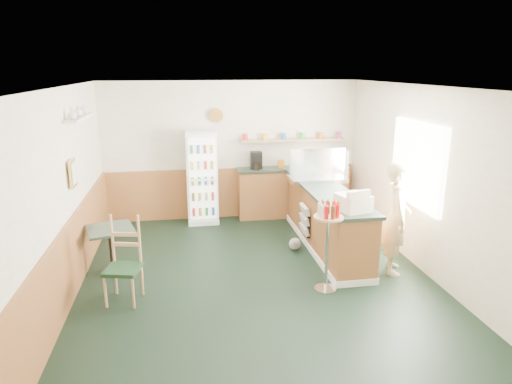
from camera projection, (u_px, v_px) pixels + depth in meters
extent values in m
plane|color=black|center=(257.00, 281.00, 6.50)|extent=(6.00, 6.00, 0.00)
cube|color=#EEE3CB|center=(232.00, 150.00, 9.01)|extent=(5.00, 0.02, 2.70)
cube|color=#EEE3CB|center=(61.00, 198.00, 5.76)|extent=(0.02, 6.00, 2.70)
cube|color=#EEE3CB|center=(429.00, 182.00, 6.54)|extent=(0.02, 6.00, 2.70)
cube|color=silver|center=(257.00, 86.00, 5.78)|extent=(5.00, 6.00, 0.02)
cube|color=#9B6232|center=(233.00, 192.00, 9.20)|extent=(4.98, 0.05, 1.00)
cube|color=#9B6232|center=(71.00, 260.00, 5.99)|extent=(0.05, 5.98, 1.00)
cube|color=white|center=(417.00, 164.00, 6.76)|extent=(0.06, 1.45, 1.25)
cube|color=gold|center=(73.00, 173.00, 6.19)|extent=(0.03, 0.32, 0.38)
cube|color=white|center=(79.00, 118.00, 6.49)|extent=(0.18, 1.20, 0.03)
cylinder|color=olive|center=(216.00, 115.00, 8.71)|extent=(0.26, 0.04, 0.26)
cube|color=#9B6232|center=(326.00, 220.00, 7.61)|extent=(0.60, 2.95, 0.95)
cube|color=white|center=(325.00, 244.00, 7.72)|extent=(0.64, 2.97, 0.10)
cube|color=#29382E|center=(327.00, 191.00, 7.47)|extent=(0.68, 3.01, 0.05)
cube|color=#9B6232|center=(293.00, 193.00, 9.23)|extent=(2.20, 0.38, 0.95)
cube|color=#29382E|center=(293.00, 169.00, 9.09)|extent=(2.24, 0.42, 0.05)
cube|color=tan|center=(293.00, 140.00, 9.02)|extent=(2.10, 0.22, 0.04)
cube|color=black|center=(256.00, 160.00, 8.92)|extent=(0.22, 0.18, 0.34)
cylinder|color=#B2664C|center=(245.00, 137.00, 8.85)|extent=(0.10, 0.10, 0.12)
cylinder|color=#B2664C|center=(265.00, 137.00, 8.91)|extent=(0.10, 0.10, 0.12)
cylinder|color=#B2664C|center=(284.00, 136.00, 8.97)|extent=(0.10, 0.10, 0.12)
cylinder|color=#B2664C|center=(302.00, 136.00, 9.03)|extent=(0.10, 0.10, 0.12)
cylinder|color=#B2664C|center=(321.00, 135.00, 9.09)|extent=(0.10, 0.10, 0.12)
cylinder|color=#B2664C|center=(339.00, 135.00, 9.15)|extent=(0.10, 0.10, 0.12)
cube|color=white|center=(202.00, 177.00, 8.82)|extent=(0.59, 0.42, 1.78)
cube|color=white|center=(202.00, 179.00, 8.59)|extent=(0.49, 0.02, 1.58)
cube|color=silver|center=(203.00, 180.00, 8.53)|extent=(0.53, 0.02, 1.63)
cube|color=silver|center=(317.00, 179.00, 8.02)|extent=(0.98, 0.51, 0.07)
cube|color=silver|center=(318.00, 163.00, 7.94)|extent=(0.96, 0.49, 0.49)
cube|color=beige|center=(353.00, 203.00, 6.34)|extent=(0.48, 0.50, 0.23)
imported|color=tan|center=(396.00, 218.00, 6.60)|extent=(0.55, 0.65, 1.67)
cylinder|color=silver|center=(325.00, 289.00, 6.25)|extent=(0.31, 0.31, 0.02)
cylinder|color=silver|center=(327.00, 254.00, 6.11)|extent=(0.04, 0.04, 1.03)
cylinder|color=tan|center=(328.00, 217.00, 5.98)|extent=(0.40, 0.40, 0.03)
cylinder|color=red|center=(338.00, 210.00, 5.96)|extent=(0.05, 0.05, 0.18)
cylinder|color=red|center=(334.00, 208.00, 6.03)|extent=(0.05, 0.05, 0.18)
cylinder|color=red|center=(328.00, 207.00, 6.06)|extent=(0.05, 0.05, 0.18)
cylinder|color=red|center=(322.00, 208.00, 6.04)|extent=(0.05, 0.05, 0.18)
cylinder|color=red|center=(320.00, 209.00, 5.97)|extent=(0.05, 0.05, 0.18)
cylinder|color=red|center=(321.00, 211.00, 5.90)|extent=(0.05, 0.05, 0.18)
cylinder|color=red|center=(326.00, 213.00, 5.84)|extent=(0.05, 0.05, 0.18)
cylinder|color=red|center=(333.00, 213.00, 5.84)|extent=(0.05, 0.05, 0.18)
cylinder|color=red|center=(337.00, 211.00, 5.88)|extent=(0.05, 0.05, 0.18)
cube|color=black|center=(305.00, 233.00, 7.66)|extent=(0.05, 0.42, 0.03)
cube|color=beige|center=(304.00, 229.00, 7.64)|extent=(0.09, 0.38, 0.14)
cube|color=black|center=(305.00, 223.00, 7.61)|extent=(0.05, 0.42, 0.03)
cube|color=beige|center=(304.00, 219.00, 7.59)|extent=(0.09, 0.38, 0.14)
cube|color=black|center=(306.00, 214.00, 7.57)|extent=(0.05, 0.42, 0.03)
cube|color=beige|center=(305.00, 210.00, 7.54)|extent=(0.09, 0.38, 0.14)
cylinder|color=black|center=(114.00, 271.00, 6.76)|extent=(0.36, 0.36, 0.04)
cylinder|color=black|center=(112.00, 251.00, 6.68)|extent=(0.07, 0.07, 0.63)
cube|color=#29382E|center=(110.00, 229.00, 6.59)|extent=(0.78, 0.78, 0.04)
cube|color=black|center=(123.00, 269.00, 5.83)|extent=(0.50, 0.50, 0.05)
cylinder|color=tan|center=(108.00, 293.00, 5.69)|extent=(0.04, 0.04, 0.44)
cylinder|color=tan|center=(137.00, 291.00, 5.74)|extent=(0.04, 0.04, 0.44)
cylinder|color=tan|center=(112.00, 280.00, 6.03)|extent=(0.04, 0.04, 0.44)
cylinder|color=tan|center=(140.00, 279.00, 6.08)|extent=(0.04, 0.04, 0.44)
cube|color=tan|center=(123.00, 239.00, 5.92)|extent=(0.38, 0.13, 0.67)
sphere|color=gray|center=(295.00, 244.00, 7.58)|extent=(0.20, 0.20, 0.20)
sphere|color=gray|center=(296.00, 242.00, 7.47)|extent=(0.12, 0.12, 0.12)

